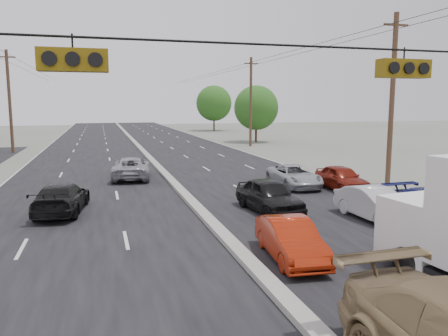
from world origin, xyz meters
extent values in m
cube|color=black|center=(0.00, 30.00, 0.00)|extent=(20.00, 160.00, 0.02)
cube|color=gray|center=(0.00, 30.00, 0.10)|extent=(0.50, 160.00, 0.20)
cylinder|color=#422D1E|center=(-12.50, 40.00, 5.00)|extent=(0.30, 0.30, 10.00)
cube|color=#422D1E|center=(-12.50, 40.00, 9.30)|extent=(1.60, 0.12, 0.12)
cylinder|color=#422D1E|center=(12.50, 15.00, 5.00)|extent=(0.30, 0.30, 10.00)
cube|color=#422D1E|center=(12.50, 15.00, 9.30)|extent=(1.60, 0.12, 0.12)
cylinder|color=#422D1E|center=(12.50, 40.00, 5.00)|extent=(0.30, 0.30, 10.00)
cube|color=#422D1E|center=(12.50, 40.00, 9.30)|extent=(1.60, 0.12, 0.12)
cylinder|color=black|center=(0.00, 0.00, 5.80)|extent=(25.00, 0.04, 0.04)
cube|color=#72590C|center=(-4.50, 0.00, 5.45)|extent=(1.05, 0.30, 0.35)
cube|color=#72590C|center=(1.50, 0.00, 5.45)|extent=(1.05, 0.30, 0.35)
cylinder|color=#382619|center=(15.00, 45.00, 1.26)|extent=(0.28, 0.28, 2.52)
sphere|color=#1A5015|center=(15.00, 45.00, 4.34)|extent=(5.60, 5.60, 5.60)
cylinder|color=#382619|center=(16.00, 70.00, 1.44)|extent=(0.28, 0.28, 2.88)
sphere|color=#1A5015|center=(16.00, 70.00, 4.96)|extent=(6.40, 6.40, 6.40)
cube|color=white|center=(4.93, 2.81, 1.23)|extent=(2.53, 2.08, 1.77)
cylinder|color=black|center=(3.92, 2.47, 0.44)|extent=(0.37, 0.91, 0.89)
imported|color=#9E2009|center=(1.40, 4.69, 0.62)|extent=(1.67, 3.89, 1.25)
imported|color=black|center=(3.00, 10.48, 0.73)|extent=(2.15, 4.46, 1.47)
imported|color=#BCBBBE|center=(6.70, 7.96, 0.68)|extent=(1.61, 4.16, 1.35)
imported|color=#9DA1A5|center=(6.66, 15.71, 0.63)|extent=(2.20, 4.57, 1.26)
imported|color=#111655|center=(8.37, 6.18, 0.72)|extent=(2.21, 5.06, 1.45)
imported|color=maroon|center=(8.76, 14.02, 0.69)|extent=(1.66, 4.04, 1.37)
imported|color=black|center=(-5.89, 12.82, 0.67)|extent=(2.47, 4.84, 1.34)
imported|color=#929499|center=(-2.27, 21.18, 0.70)|extent=(2.85, 5.23, 1.39)
camera|label=1|loc=(-4.15, -7.27, 4.78)|focal=35.00mm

